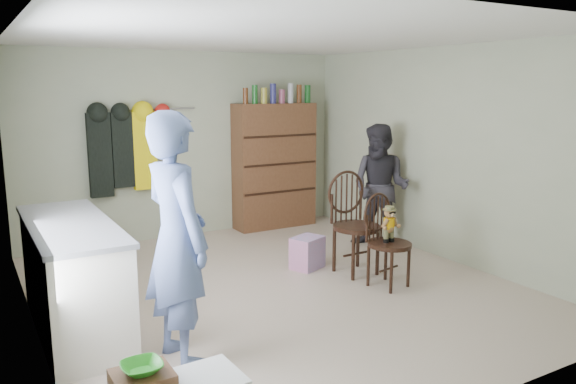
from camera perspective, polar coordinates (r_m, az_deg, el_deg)
ground_plane at (r=5.83m, az=-1.14°, el=-9.77°), size 5.00×5.00×0.00m
room_walls at (r=5.95m, az=-3.72°, el=6.24°), size 5.00×5.00×5.00m
counter at (r=5.07m, az=-20.98°, el=-8.02°), size 0.64×1.86×0.94m
bowl at (r=3.37m, az=-14.64°, el=-16.89°), size 0.23×0.23×0.06m
chair_front at (r=5.84m, az=9.93°, el=-4.18°), size 0.51×0.51×0.96m
chair_far at (r=6.21m, az=6.60°, el=-2.73°), size 0.51×0.51×1.13m
striped_bag at (r=6.39m, az=1.97°, el=-6.18°), size 0.42×0.38×0.36m
person_left at (r=4.19m, az=-11.24°, el=-4.74°), size 0.54×0.74×1.88m
person_right at (r=7.14m, az=9.37°, el=0.49°), size 0.88×0.96×1.58m
dresser at (r=8.15m, az=-1.39°, el=2.78°), size 1.20×0.39×2.08m
coat_rack at (r=7.42m, az=-15.93°, el=4.19°), size 1.42×0.12×1.09m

